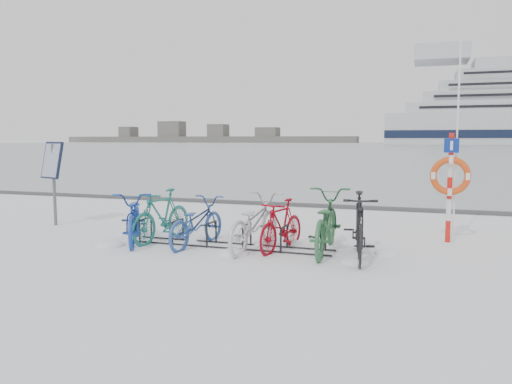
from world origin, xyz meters
TOP-DOWN VIEW (x-y plane):
  - ground at (0.00, 0.00)m, footprint 900.00×900.00m
  - ice_sheet at (0.00, 155.00)m, footprint 400.00×298.00m
  - quay_edge at (0.00, 5.90)m, footprint 400.00×0.25m
  - bike_rack at (0.00, 0.00)m, footprint 4.00×0.48m
  - info_board at (-4.77, 0.87)m, footprint 0.70×0.44m
  - lifebuoy_station at (3.95, 1.69)m, footprint 0.75×0.22m
  - shoreline at (-122.02, 260.00)m, footprint 180.00×12.00m
  - bike_0 at (-1.92, -0.19)m, footprint 1.58×2.12m
  - bike_1 at (-1.48, 0.09)m, footprint 0.77×1.84m
  - bike_2 at (-0.64, -0.08)m, footprint 0.85×1.89m
  - bike_3 at (0.52, -0.06)m, footprint 0.91×2.08m
  - bike_4 at (1.02, 0.04)m, footprint 0.78×1.67m
  - bike_5 at (1.80, 0.16)m, footprint 0.87×2.23m
  - bike_6 at (2.45, -0.16)m, footprint 0.83×2.00m
  - snow_drifts at (0.13, -0.06)m, footprint 5.82×1.79m

SIDE VIEW (x-z plane):
  - ground at x=0.00m, z-range 0.00..0.00m
  - snow_drifts at x=0.13m, z-range -0.10..0.10m
  - ice_sheet at x=0.00m, z-range 0.00..0.02m
  - quay_edge at x=0.00m, z-range 0.00..0.10m
  - bike_rack at x=0.00m, z-range -0.05..0.41m
  - bike_2 at x=-0.64m, z-range 0.00..0.96m
  - bike_4 at x=1.02m, z-range 0.00..0.97m
  - bike_3 at x=0.52m, z-range 0.00..1.06m
  - bike_0 at x=-1.92m, z-range 0.00..1.06m
  - bike_1 at x=-1.48m, z-range 0.00..1.07m
  - bike_5 at x=1.80m, z-range 0.00..1.15m
  - bike_6 at x=2.45m, z-range 0.00..1.17m
  - lifebuoy_station at x=3.95m, z-range -0.64..3.26m
  - info_board at x=-4.77m, z-range 0.43..2.40m
  - shoreline at x=-122.02m, z-range -1.96..7.54m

